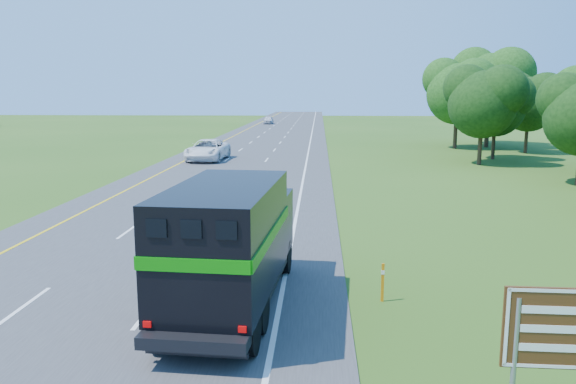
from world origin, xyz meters
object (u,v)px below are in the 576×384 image
at_px(horse_truck, 231,241).
at_px(exit_sign, 565,336).
at_px(white_suv, 208,150).
at_px(far_car, 268,120).

relative_size(horse_truck, exit_sign, 2.53).
distance_m(white_suv, exit_sign, 43.87).
xyz_separation_m(horse_truck, far_car, (-7.58, 96.05, -1.21)).
bearing_deg(horse_truck, white_suv, 106.34).
bearing_deg(exit_sign, horse_truck, 137.86).
distance_m(white_suv, far_car, 60.80).
distance_m(horse_truck, far_car, 96.35).
bearing_deg(far_car, exit_sign, -81.09).
bearing_deg(horse_truck, far_car, 98.59).
bearing_deg(white_suv, exit_sign, -68.26).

